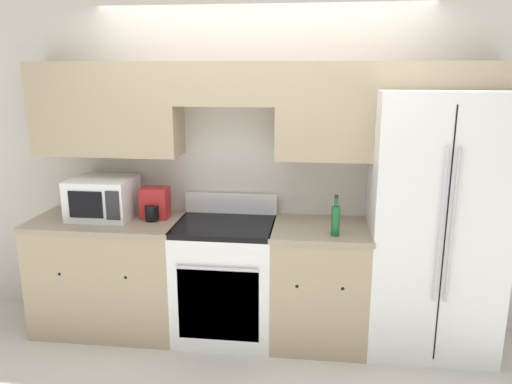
{
  "coord_description": "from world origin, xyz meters",
  "views": [
    {
      "loc": [
        0.43,
        -3.21,
        2.03
      ],
      "look_at": [
        -0.0,
        0.31,
        1.16
      ],
      "focal_mm": 35.0,
      "sensor_mm": 36.0,
      "label": 1
    }
  ],
  "objects_px": {
    "refrigerator": "(433,223)",
    "bottle": "(336,220)",
    "oven_range": "(226,279)",
    "microwave": "(103,198)"
  },
  "relations": [
    {
      "from": "refrigerator",
      "to": "bottle",
      "type": "relative_size",
      "value": 6.53
    },
    {
      "from": "bottle",
      "to": "refrigerator",
      "type": "bearing_deg",
      "value": 18.3
    },
    {
      "from": "oven_range",
      "to": "refrigerator",
      "type": "height_order",
      "value": "refrigerator"
    },
    {
      "from": "oven_range",
      "to": "bottle",
      "type": "relative_size",
      "value": 3.67
    },
    {
      "from": "oven_range",
      "to": "microwave",
      "type": "distance_m",
      "value": 1.14
    },
    {
      "from": "oven_range",
      "to": "refrigerator",
      "type": "bearing_deg",
      "value": 1.89
    },
    {
      "from": "oven_range",
      "to": "bottle",
      "type": "height_order",
      "value": "bottle"
    },
    {
      "from": "refrigerator",
      "to": "bottle",
      "type": "bearing_deg",
      "value": -161.7
    },
    {
      "from": "refrigerator",
      "to": "oven_range",
      "type": "bearing_deg",
      "value": -178.11
    },
    {
      "from": "refrigerator",
      "to": "microwave",
      "type": "relative_size",
      "value": 4.02
    }
  ]
}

